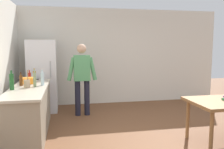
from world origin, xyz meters
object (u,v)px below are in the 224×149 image
Objects in this scene: person at (82,75)px; bottle_wine_green at (12,81)px; cooking_pot at (28,81)px; utensil_jar at (27,83)px; bottle_beer_brown at (21,80)px; bottle_sauce_red at (30,77)px; bottle_vinegar_tall at (35,79)px; bottle_water_clear at (42,79)px; bottle_oil_amber at (34,76)px; refrigerator at (43,76)px.

person is 5.00× the size of bottle_wine_green.
person is at bearing 28.37° from cooking_pot.
utensil_jar is 1.23× the size of bottle_beer_brown.
bottle_beer_brown is at bearing 78.13° from bottle_wine_green.
person is at bearing 13.14° from bottle_sauce_red.
bottle_vinegar_tall is 1.07× the size of bottle_water_clear.
person is 5.67× the size of bottle_water_clear.
utensil_jar reaches higher than cooking_pot.
bottle_wine_green is (-0.35, -0.27, 0.01)m from bottle_vinegar_tall.
bottle_oil_amber is 0.82× the size of bottle_wine_green.
bottle_sauce_red reaches higher than cooking_pot.
bottle_wine_green is 1.42× the size of bottle_sauce_red.
bottle_beer_brown is at bearing -96.71° from bottle_sauce_red.
cooking_pot is at bearing 113.51° from bottle_vinegar_tall.
utensil_jar is at bearing -84.65° from cooking_pot.
person is at bearing -30.23° from refrigerator.
bottle_beer_brown is 0.40m from bottle_wine_green.
bottle_wine_green reaches higher than utensil_jar.
bottle_vinegar_tall is 0.44m from bottle_wine_green.
person is at bearing 16.45° from bottle_oil_amber.
cooking_pot is at bearing 95.35° from utensil_jar.
bottle_beer_brown is 1.08× the size of bottle_sauce_red.
bottle_oil_amber is at bearing 72.53° from bottle_beer_brown.
bottle_oil_amber is 1.00m from bottle_wine_green.
bottle_beer_brown is at bearing -144.25° from person.
refrigerator is 0.85m from bottle_sauce_red.
refrigerator is 1.46m from bottle_beer_brown.
refrigerator is 1.56m from bottle_vinegar_tall.
bottle_vinegar_tall reaches higher than cooking_pot.
cooking_pot is 0.32m from bottle_oil_amber.
bottle_wine_green is at bearing -141.17° from bottle_water_clear.
bottle_sauce_red is (-1.14, -0.27, 0.02)m from person.
cooking_pot is 1.18× the size of bottle_wine_green.
bottle_beer_brown is at bearing -100.51° from refrigerator.
cooking_pot is at bearing -98.34° from refrigerator.
person is 1.21m from bottle_water_clear.
refrigerator reaches higher than bottle_beer_brown.
bottle_oil_amber is at bearing -95.71° from refrigerator.
bottle_oil_amber is at bearing 97.14° from bottle_vinegar_tall.
bottle_wine_green is 1.01m from bottle_sauce_red.
cooking_pot is 0.47m from utensil_jar.
bottle_vinegar_tall is (-0.95, -1.00, 0.06)m from person.
bottle_wine_green is (-0.08, -0.39, 0.04)m from bottle_beer_brown.
utensil_jar is 0.25m from bottle_beer_brown.
person reaches higher than bottle_water_clear.
bottle_vinegar_tall is (0.09, -0.69, 0.02)m from bottle_oil_amber.
bottle_water_clear is at bearing -1.12° from bottle_beer_brown.
refrigerator reaches higher than bottle_vinegar_tall.
bottle_water_clear is at bearing -132.88° from person.
bottle_water_clear is at bearing -62.23° from bottle_sauce_red.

